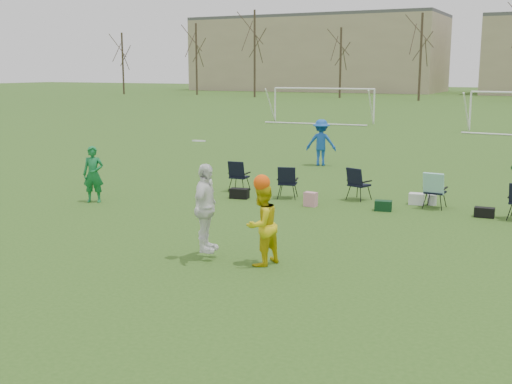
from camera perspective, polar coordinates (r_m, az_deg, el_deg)
The scene contains 6 objects.
ground at distance 11.95m, azimuth -7.81°, elevation -7.75°, with size 260.00×260.00×0.00m, color #2F5219.
fielder_green_near at distance 19.02m, azimuth -14.26°, elevation 1.54°, with size 0.59×0.39×1.63m, color #136E34.
fielder_blue at distance 25.63m, azimuth 5.81°, elevation 4.40°, with size 1.18×0.68×1.83m, color #174CAC.
center_contest at distance 12.68m, azimuth -2.07°, elevation -2.09°, with size 1.90×1.18×2.44m.
sideline_setup at distance 18.35m, azimuth 11.87°, elevation 0.51°, with size 8.93×1.99×1.91m.
goal_left at distance 46.35m, azimuth 6.00°, elevation 8.54°, with size 7.39×0.76×2.46m.
Camera 1 is at (6.49, -9.28, 3.81)m, focal length 45.00 mm.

